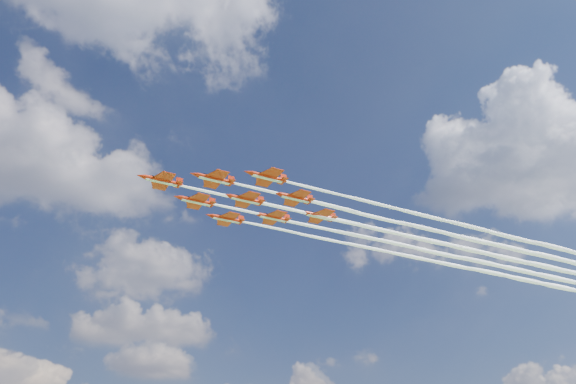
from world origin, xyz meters
The scene contains 9 objects.
jet_lead centered at (52.60, 8.75, 78.34)m, with size 142.33×15.23×2.74m.
jet_row2_port centered at (63.90, 2.99, 78.34)m, with size 142.33×15.23×2.74m.
jet_row2_starb centered at (62.98, 16.04, 78.34)m, with size 142.33×15.23×2.74m.
jet_row3_port centered at (75.19, -2.78, 78.34)m, with size 142.33×15.23×2.74m.
jet_row3_centre centered at (74.27, 10.28, 78.34)m, with size 142.33×15.23×2.74m.
jet_row3_starb centered at (73.36, 23.33, 78.34)m, with size 142.33×15.23×2.74m.
jet_row4_port centered at (85.57, 4.51, 78.34)m, with size 142.33×15.23×2.74m.
jet_row4_starb centered at (84.65, 17.56, 78.34)m, with size 142.33×15.23×2.74m.
jet_tail centered at (95.95, 11.80, 78.34)m, with size 142.33×15.23×2.74m.
Camera 1 is at (-32.85, -115.59, 13.66)m, focal length 35.00 mm.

